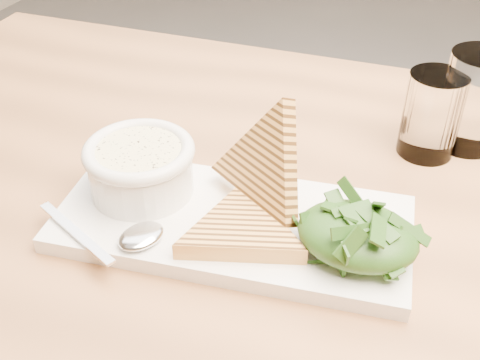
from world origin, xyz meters
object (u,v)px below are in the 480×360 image
at_px(platter, 232,224).
at_px(glass_far, 475,101).
at_px(table_top, 319,274).
at_px(glass_near, 432,115).
at_px(soup_bowl, 141,173).

relative_size(platter, glass_far, 3.02).
bearing_deg(platter, table_top, -4.17).
distance_m(glass_near, glass_far, 0.06).
height_order(table_top, glass_far, glass_far).
xyz_separation_m(table_top, glass_near, (0.06, 0.23, 0.07)).
relative_size(platter, glass_near, 3.48).
bearing_deg(table_top, soup_bowl, 176.60).
bearing_deg(table_top, glass_near, 74.82).
relative_size(soup_bowl, glass_far, 0.92).
bearing_deg(soup_bowl, table_top, -3.40).
xyz_separation_m(table_top, platter, (-0.09, 0.01, 0.03)).
distance_m(table_top, glass_far, 0.30).
relative_size(platter, soup_bowl, 3.29).
height_order(glass_near, glass_far, glass_far).
xyz_separation_m(platter, glass_far, (0.20, 0.26, 0.05)).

